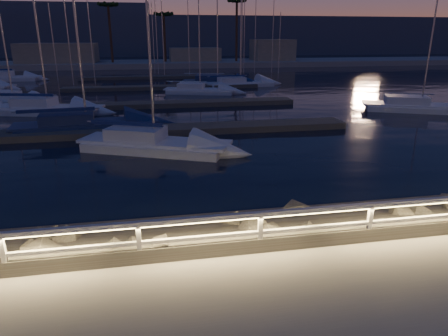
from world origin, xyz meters
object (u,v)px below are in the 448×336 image
(guard_rail, at_px, (218,226))
(sailboat_g, at_px, (198,90))
(sailboat_b, at_px, (151,142))
(sailboat_m, at_px, (8,77))
(sailboat_f, at_px, (45,108))
(sailboat_l, at_px, (238,83))
(sailboat_k, at_px, (216,81))
(sailboat_j, at_px, (11,99))
(sailboat_d, at_px, (418,106))
(sailboat_c, at_px, (83,124))

(guard_rail, xyz_separation_m, sailboat_g, (3.63, 33.56, -0.97))
(sailboat_b, distance_m, sailboat_m, 42.92)
(sailboat_f, relative_size, sailboat_l, 0.99)
(sailboat_b, distance_m, sailboat_k, 29.84)
(sailboat_k, distance_m, sailboat_m, 28.64)
(sailboat_l, relative_size, sailboat_m, 1.07)
(sailboat_k, bearing_deg, sailboat_m, 173.93)
(sailboat_b, bearing_deg, sailboat_m, 139.93)
(guard_rail, xyz_separation_m, sailboat_f, (-9.51, 24.33, -0.91))
(sailboat_b, relative_size, sailboat_j, 1.10)
(sailboat_d, height_order, sailboat_k, sailboat_d)
(sailboat_c, bearing_deg, sailboat_g, 53.82)
(sailboat_d, bearing_deg, sailboat_m, 167.31)
(sailboat_d, bearing_deg, sailboat_k, 147.26)
(sailboat_k, xyz_separation_m, sailboat_m, (-26.84, 10.00, 0.02))
(sailboat_d, xyz_separation_m, sailboat_g, (-16.22, 13.49, -0.03))
(guard_rail, distance_m, sailboat_f, 26.14)
(sailboat_l, bearing_deg, sailboat_j, -166.66)
(sailboat_b, relative_size, sailboat_m, 1.02)
(sailboat_b, distance_m, sailboat_d, 22.84)
(sailboat_j, bearing_deg, sailboat_k, 49.80)
(sailboat_b, height_order, sailboat_c, sailboat_c)
(guard_rail, bearing_deg, sailboat_f, 111.36)
(sailboat_m, bearing_deg, sailboat_d, -33.93)
(sailboat_b, bearing_deg, sailboat_d, 44.72)
(sailboat_d, bearing_deg, sailboat_g, 165.07)
(sailboat_c, xyz_separation_m, sailboat_j, (-7.85, 12.33, -0.03))
(sailboat_k, bearing_deg, sailboat_c, -103.72)
(sailboat_b, xyz_separation_m, sailboat_k, (8.25, 28.67, -0.00))
(sailboat_b, xyz_separation_m, sailboat_c, (-4.19, 5.37, 0.01))
(sailboat_j, bearing_deg, sailboat_c, -36.13)
(sailboat_d, relative_size, sailboat_f, 1.07)
(sailboat_f, xyz_separation_m, sailboat_j, (-4.08, 5.47, -0.04))
(sailboat_c, distance_m, sailboat_d, 25.72)
(sailboat_m, bearing_deg, sailboat_c, -63.04)
(sailboat_j, distance_m, sailboat_l, 24.44)
(sailboat_g, distance_m, sailboat_l, 7.59)
(sailboat_d, bearing_deg, guard_rail, -109.84)
(guard_rail, distance_m, sailboat_b, 12.23)
(sailboat_f, bearing_deg, sailboat_b, -41.70)
(sailboat_k, relative_size, sailboat_m, 1.09)
(sailboat_b, xyz_separation_m, sailboat_m, (-18.59, 38.68, 0.02))
(sailboat_b, xyz_separation_m, sailboat_d, (21.40, 7.99, -0.01))
(sailboat_f, bearing_deg, sailboat_j, 142.00)
(sailboat_f, distance_m, sailboat_m, 28.50)
(sailboat_f, bearing_deg, sailboat_d, 7.03)
(guard_rail, relative_size, sailboat_f, 3.11)
(sailboat_b, relative_size, sailboat_l, 0.95)
(sailboat_j, bearing_deg, sailboat_m, 128.74)
(sailboat_b, distance_m, sailboat_l, 28.76)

